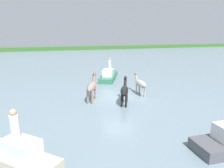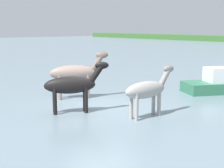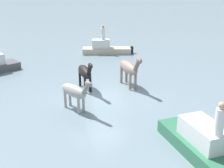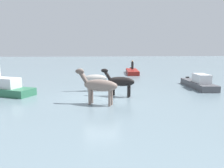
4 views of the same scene
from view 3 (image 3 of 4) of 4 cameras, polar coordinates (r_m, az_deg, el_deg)
The scene contains 8 objects.
ground_plane at distance 15.81m, azimuth -2.26°, elevation -2.33°, with size 165.81×165.81×0.00m, color slate.
horse_pinto_flank at distance 16.80m, azimuth 3.38°, elevation 3.13°, with size 1.47×2.56×2.05m.
horse_dark_mare at distance 13.90m, azimuth -7.33°, elevation -1.48°, with size 0.59×2.27×1.76m.
horse_mid_herd at distance 16.41m, azimuth -5.30°, elevation 2.30°, with size 1.40×2.32×1.87m.
boat_skiff_near at distance 24.49m, azimuth -1.24°, elevation 6.74°, with size 3.64×3.62×1.32m.
boat_launch_far at distance 10.96m, azimuth 19.04°, elevation -12.80°, with size 3.73×5.46×1.36m.
person_watcher_seated at distance 24.22m, azimuth -1.81°, elevation 10.00°, with size 0.32×0.32×1.19m.
person_boatman_standing at distance 10.06m, azimuth 20.39°, elevation -6.68°, with size 0.32×0.32×1.19m.
Camera 3 is at (10.12, 10.49, 6.14)m, focal length 46.60 mm.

